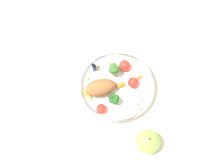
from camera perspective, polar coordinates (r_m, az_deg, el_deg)
ground_plane at (r=0.81m, az=-1.62°, el=-1.24°), size 2.40×2.40×0.00m
food_container at (r=0.78m, az=0.04°, el=-0.21°), size 0.22×0.22×0.06m
loose_apple at (r=0.74m, az=7.32°, el=-11.68°), size 0.07×0.07×0.08m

